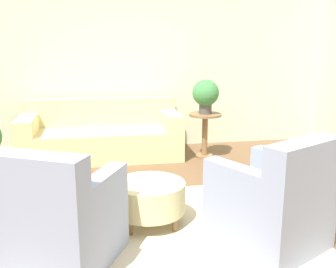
{
  "coord_description": "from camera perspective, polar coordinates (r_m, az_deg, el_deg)",
  "views": [
    {
      "loc": [
        -0.53,
        -3.15,
        1.64
      ],
      "look_at": [
        0.15,
        0.55,
        0.75
      ],
      "focal_mm": 42.0,
      "sensor_mm": 36.0,
      "label": 1
    }
  ],
  "objects": [
    {
      "name": "ottoman_table",
      "position": [
        3.62,
        -2.73,
        -9.09
      ],
      "size": [
        0.66,
        0.66,
        0.39
      ],
      "color": "beige",
      "rests_on": "rug"
    },
    {
      "name": "armchair_left",
      "position": [
        3.04,
        -15.6,
        -12.06
      ],
      "size": [
        1.01,
        1.04,
        0.93
      ],
      "color": "#8E99B2",
      "rests_on": "rug"
    },
    {
      "name": "wall_back",
      "position": [
        6.17,
        -5.57,
        10.99
      ],
      "size": [
        9.86,
        0.12,
        2.8
      ],
      "color": "beige",
      "rests_on": "ground_plane"
    },
    {
      "name": "potted_plant_on_side_table",
      "position": [
        5.57,
        5.49,
        5.79
      ],
      "size": [
        0.37,
        0.37,
        0.49
      ],
      "color": "#4C4742",
      "rests_on": "side_table"
    },
    {
      "name": "rug",
      "position": [
        3.59,
        -0.79,
        -13.78
      ],
      "size": [
        2.62,
        2.01,
        0.01
      ],
      "color": "beige",
      "rests_on": "ground_plane"
    },
    {
      "name": "side_table",
      "position": [
        5.65,
        5.38,
        0.83
      ],
      "size": [
        0.46,
        0.46,
        0.64
      ],
      "color": "olive",
      "rests_on": "ground_plane"
    },
    {
      "name": "couch",
      "position": [
        5.75,
        -9.6,
        -0.38
      ],
      "size": [
        2.24,
        0.9,
        0.82
      ],
      "color": "beige",
      "rests_on": "ground_plane"
    },
    {
      "name": "ground_plane",
      "position": [
        3.59,
        -0.79,
        -13.85
      ],
      "size": [
        16.0,
        16.0,
        0.0
      ],
      "primitive_type": "plane",
      "color": "brown"
    },
    {
      "name": "armchair_right",
      "position": [
        3.32,
        15.11,
        -9.81
      ],
      "size": [
        1.01,
        1.04,
        0.93
      ],
      "color": "#8E99B2",
      "rests_on": "rug"
    }
  ]
}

